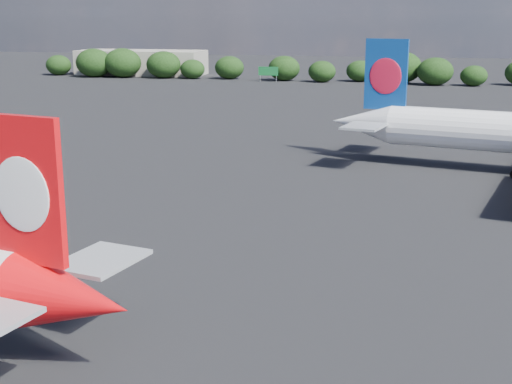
# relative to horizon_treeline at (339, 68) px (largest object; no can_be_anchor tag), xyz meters

# --- Properties ---
(ground) EXTENTS (500.00, 500.00, 0.00)m
(ground) POSITION_rel_horizon_treeline_xyz_m (-2.74, -120.26, -4.02)
(ground) COLOR black
(ground) RESTS_ON ground
(terminal_building) EXTENTS (42.00, 16.00, 8.00)m
(terminal_building) POSITION_rel_horizon_treeline_xyz_m (-67.74, 11.74, -0.02)
(terminal_building) COLOR gray
(terminal_building) RESTS_ON ground
(highway_sign) EXTENTS (6.00, 0.30, 4.50)m
(highway_sign) POSITION_rel_horizon_treeline_xyz_m (-20.74, -4.26, -0.89)
(highway_sign) COLOR #135F29
(highway_sign) RESTS_ON ground
(billboard_yellow) EXTENTS (5.00, 0.30, 5.50)m
(billboard_yellow) POSITION_rel_horizon_treeline_xyz_m (9.26, 1.74, -0.15)
(billboard_yellow) COLOR gold
(billboard_yellow) RESTS_ON ground
(horizon_treeline) EXTENTS (203.53, 15.90, 9.31)m
(horizon_treeline) POSITION_rel_horizon_treeline_xyz_m (0.00, 0.00, 0.00)
(horizon_treeline) COLOR black
(horizon_treeline) RESTS_ON ground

